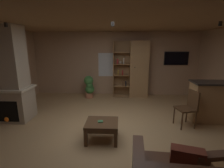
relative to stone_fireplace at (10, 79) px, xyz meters
The scene contains 15 objects.
floor 2.97m from the stone_fireplace, 10.10° to the right, with size 6.51×6.04×0.02m, color tan.
wall_back 3.73m from the stone_fireplace, 43.49° to the left, with size 6.63×0.06×2.50m, color tan.
ceiling 3.08m from the stone_fireplace, 10.10° to the right, with size 6.51×6.04×0.02m, color #8E6B47.
window_pane_back 3.44m from the stone_fireplace, 47.53° to the left, with size 0.60×0.01×0.94m, color white.
stone_fireplace is the anchor object (origin of this frame).
bookshelf_cabinet 4.21m from the stone_fireplace, 32.97° to the left, with size 1.34×0.41×2.16m.
kitchen_bar_counter 5.55m from the stone_fireplace, ahead, with size 1.42×0.59×1.08m.
coffee_table 2.81m from the stone_fireplace, 19.81° to the right, with size 0.69×0.59×0.42m.
table_book_0 2.75m from the stone_fireplace, 20.05° to the right, with size 0.11×0.09×0.02m, color #387247.
dining_chair 4.66m from the stone_fireplace, ahead, with size 0.50×0.50×0.92m.
potted_floor_plant 2.75m from the stone_fireplace, 49.85° to the left, with size 0.39×0.36×0.85m.
wall_mounted_tv 5.67m from the stone_fireplace, 26.25° to the left, with size 0.92×0.06×0.52m.
track_light_spot_0 1.47m from the stone_fireplace, 48.91° to the right, with size 0.07×0.07×0.09m, color black.
track_light_spot_1 3.08m from the stone_fireplace, 10.83° to the right, with size 0.07×0.07×0.09m, color black.
track_light_spot_2 5.12m from the stone_fireplace, ahead, with size 0.07×0.07×0.09m, color black.
Camera 1 is at (0.21, -3.68, 2.02)m, focal length 26.79 mm.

